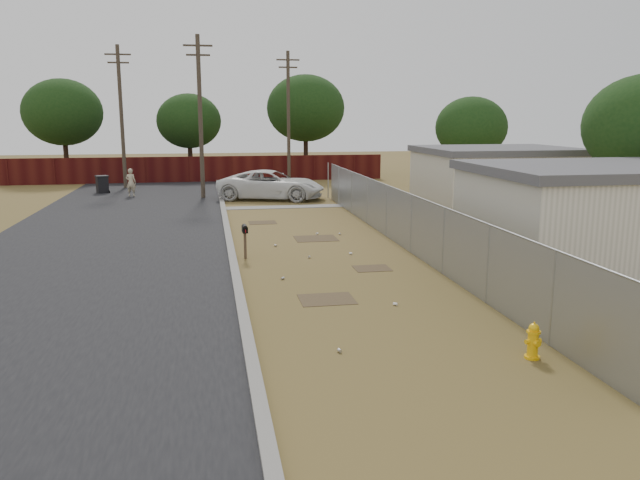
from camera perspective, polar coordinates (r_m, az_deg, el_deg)
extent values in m
plane|color=brown|center=(20.98, 0.21, -1.47)|extent=(120.00, 120.00, 0.00)
cube|color=black|center=(28.76, -17.67, 1.51)|extent=(9.00, 60.00, 0.02)
cube|color=gray|center=(28.50, -8.67, 1.94)|extent=(0.25, 60.00, 0.12)
cube|color=gray|center=(32.17, -3.50, 3.03)|extent=(6.20, 1.00, 0.03)
cylinder|color=gray|center=(13.54, 20.49, -5.03)|extent=(0.06, 0.06, 2.00)
cylinder|color=gray|center=(16.09, 15.10, -2.16)|extent=(0.06, 0.06, 2.00)
cylinder|color=gray|center=(18.78, 11.23, -0.08)|extent=(0.06, 0.06, 2.00)
cylinder|color=gray|center=(21.55, 8.34, 1.47)|extent=(0.06, 0.06, 2.00)
cylinder|color=gray|center=(24.38, 6.12, 2.66)|extent=(0.06, 0.06, 2.00)
cylinder|color=gray|center=(27.24, 4.35, 3.60)|extent=(0.06, 0.06, 2.00)
cylinder|color=gray|center=(30.13, 2.92, 4.36)|extent=(0.06, 0.06, 2.00)
cylinder|color=gray|center=(33.04, 1.74, 4.98)|extent=(0.06, 0.06, 2.00)
cylinder|color=gray|center=(35.96, 0.75, 5.50)|extent=(0.06, 0.06, 2.00)
cylinder|color=gray|center=(22.35, 7.61, 4.43)|extent=(0.04, 26.00, 0.04)
cube|color=gray|center=(22.49, 7.54, 1.90)|extent=(0.01, 26.00, 2.00)
cube|color=black|center=(22.63, 7.64, 0.15)|extent=(0.03, 26.00, 0.60)
cube|color=#42120E|center=(45.34, -13.16, 6.29)|extent=(30.00, 0.12, 1.80)
cylinder|color=#443B2D|center=(36.13, -10.88, 10.89)|extent=(0.24, 0.24, 9.00)
cube|color=#443B2D|center=(36.32, -11.12, 17.05)|extent=(1.60, 0.10, 0.10)
cube|color=#443B2D|center=(36.27, -11.09, 16.27)|extent=(1.30, 0.10, 0.10)
cylinder|color=#443B2D|center=(42.46, -17.69, 10.60)|extent=(0.24, 0.24, 9.00)
cube|color=#443B2D|center=(42.62, -18.01, 15.84)|extent=(1.60, 0.10, 0.10)
cube|color=#443B2D|center=(42.58, -17.97, 15.17)|extent=(1.30, 0.10, 0.10)
cylinder|color=#443B2D|center=(44.49, -2.90, 11.12)|extent=(0.24, 0.24, 9.00)
cube|color=#443B2D|center=(44.65, -2.95, 16.13)|extent=(1.60, 0.10, 0.10)
cube|color=#443B2D|center=(44.61, -2.94, 15.49)|extent=(1.30, 0.10, 0.10)
cube|color=silver|center=(22.37, 24.55, 1.95)|extent=(8.00, 6.00, 2.80)
cube|color=#515056|center=(22.20, 24.88, 5.90)|extent=(8.32, 6.24, 0.30)
cube|color=silver|center=(32.56, 15.77, 5.18)|extent=(7.00, 6.00, 2.80)
cube|color=#515056|center=(32.45, 15.92, 7.90)|extent=(7.28, 6.24, 0.30)
cylinder|color=#312016|center=(50.28, -22.18, 7.08)|extent=(0.36, 0.36, 3.30)
ellipsoid|color=black|center=(50.19, -22.46, 10.75)|extent=(5.70, 5.70, 4.84)
cylinder|color=#312016|center=(50.24, -11.77, 7.42)|extent=(0.36, 0.36, 2.86)
ellipsoid|color=black|center=(50.14, -11.90, 10.60)|extent=(4.94, 4.94, 4.20)
cylinder|color=#312016|center=(49.81, -1.31, 8.00)|extent=(0.36, 0.36, 3.52)
ellipsoid|color=black|center=(49.73, -1.33, 11.96)|extent=(6.08, 6.08, 5.17)
cylinder|color=#312016|center=(41.75, 13.49, 6.44)|extent=(0.36, 0.36, 2.64)
ellipsoid|color=black|center=(41.63, 13.66, 9.98)|extent=(4.56, 4.56, 3.88)
cylinder|color=#312016|center=(29.30, 27.11, 3.78)|extent=(0.36, 0.36, 2.86)
cylinder|color=yellow|center=(13.02, 18.81, -10.09)|extent=(0.33, 0.33, 0.05)
cylinder|color=yellow|center=(12.93, 18.88, -9.00)|extent=(0.23, 0.23, 0.51)
cylinder|color=yellow|center=(12.84, 18.96, -7.94)|extent=(0.30, 0.30, 0.04)
sphere|color=yellow|center=(12.82, 18.98, -7.65)|extent=(0.22, 0.22, 0.20)
cylinder|color=yellow|center=(12.79, 19.01, -7.20)|extent=(0.04, 0.04, 0.05)
cylinder|color=yellow|center=(12.84, 18.45, -8.83)|extent=(0.10, 0.11, 0.10)
cylinder|color=yellow|center=(12.98, 19.35, -8.67)|extent=(0.10, 0.11, 0.10)
cylinder|color=yellow|center=(12.81, 19.22, -8.92)|extent=(0.13, 0.12, 0.12)
cube|color=brown|center=(20.64, -6.86, -0.43)|extent=(0.09, 0.09, 0.94)
cube|color=black|center=(20.55, -6.89, 0.93)|extent=(0.19, 0.46, 0.17)
cylinder|color=black|center=(20.53, -6.90, 1.16)|extent=(0.19, 0.46, 0.17)
cube|color=#B60D17|center=(20.31, -6.82, 0.81)|extent=(0.02, 0.04, 0.09)
imported|color=white|center=(35.23, -4.48, 5.06)|extent=(6.47, 4.46, 1.64)
imported|color=#BCAC8A|center=(38.00, -16.90, 5.05)|extent=(0.68, 0.54, 1.63)
cube|color=black|center=(40.22, -19.28, 4.78)|extent=(0.81, 0.81, 1.01)
cube|color=black|center=(40.17, -19.33, 5.52)|extent=(0.89, 0.89, 0.08)
cylinder|color=black|center=(40.02, -18.71, 4.21)|extent=(0.12, 0.21, 0.21)
cylinder|color=white|center=(15.69, 6.90, -5.83)|extent=(0.12, 0.12, 0.07)
cylinder|color=#ABACB0|center=(18.01, -3.43, -3.51)|extent=(0.12, 0.11, 0.07)
cylinder|color=white|center=(21.20, 2.82, -1.23)|extent=(0.12, 0.10, 0.07)
cylinder|color=#ABACB0|center=(12.62, 1.80, -10.07)|extent=(0.08, 0.11, 0.07)
cylinder|color=white|center=(24.73, -0.27, 0.59)|extent=(0.12, 0.12, 0.07)
cylinder|color=#ABACB0|center=(20.66, -0.99, -1.56)|extent=(0.10, 0.12, 0.07)
cylinder|color=#ABACB0|center=(22.52, -4.08, -0.50)|extent=(0.11, 0.12, 0.07)
cylinder|color=#ABACB0|center=(24.69, 1.82, 0.57)|extent=(0.09, 0.11, 0.07)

